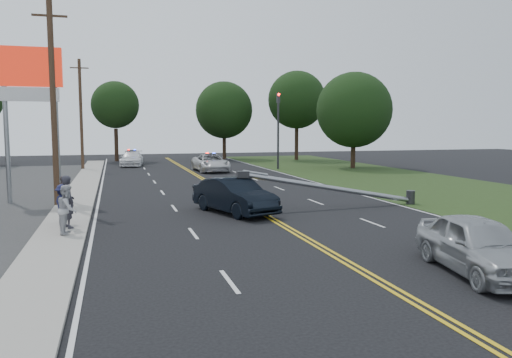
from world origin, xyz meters
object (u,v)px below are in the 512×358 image
object	(u,v)px
utility_pole_mid	(53,103)
emergency_a	(211,163)
crashed_sedan	(234,196)
bystander_c	(63,204)
utility_pole_far	(81,114)
bystander_d	(63,193)
traffic_signal	(278,124)
fallen_streetlight	(341,189)
waiting_sedan	(478,245)
bystander_b	(67,209)
emergency_b	(132,159)
pylon_sign	(30,87)
bystander_a	(68,202)

from	to	relation	value
utility_pole_mid	emergency_a	size ratio (longest dim) A/B	1.81
crashed_sedan	bystander_c	world-z (taller)	bystander_c
utility_pole_far	bystander_d	xyz separation A→B (m)	(0.45, -23.74, -4.17)
traffic_signal	emergency_a	world-z (taller)	traffic_signal
emergency_a	fallen_streetlight	bearing A→B (deg)	-86.06
waiting_sedan	bystander_b	size ratio (longest dim) A/B	2.60
emergency_a	bystander_c	bearing A→B (deg)	-117.07
fallen_streetlight	emergency_a	size ratio (longest dim) A/B	1.69
emergency_b	bystander_c	bearing A→B (deg)	-90.18
fallen_streetlight	bystander_d	world-z (taller)	fallen_streetlight
pylon_sign	emergency_b	distance (m)	24.92
crashed_sedan	bystander_b	world-z (taller)	bystander_b
utility_pole_far	bystander_c	size ratio (longest dim) A/B	6.43
emergency_a	bystander_b	size ratio (longest dim) A/B	3.13
bystander_a	emergency_b	bearing A→B (deg)	-31.15
waiting_sedan	emergency_a	distance (m)	32.42
fallen_streetlight	bystander_a	bearing A→B (deg)	-169.91
pylon_sign	waiting_sedan	bearing A→B (deg)	-51.92
utility_pole_mid	waiting_sedan	bearing A→B (deg)	-51.30
crashed_sedan	bystander_c	bearing A→B (deg)	167.90
fallen_streetlight	emergency_a	xyz separation A→B (m)	(-2.41, 21.27, -0.15)
bystander_b	bystander_d	bearing A→B (deg)	11.05
waiting_sedan	bystander_c	distance (m)	15.13
bystander_c	bystander_b	bearing A→B (deg)	163.54
waiting_sedan	emergency_b	xyz separation A→B (m)	(-7.61, 40.78, -0.04)
bystander_a	utility_pole_mid	bearing A→B (deg)	-15.57
pylon_sign	bystander_b	world-z (taller)	pylon_sign
utility_pole_mid	crashed_sedan	size ratio (longest dim) A/B	2.04
utility_pole_far	bystander_c	world-z (taller)	utility_pole_far
utility_pole_far	bystander_c	xyz separation A→B (m)	(0.73, -27.15, -4.19)
bystander_a	waiting_sedan	bearing A→B (deg)	-153.73
utility_pole_mid	bystander_d	bearing A→B (deg)	-75.62
utility_pole_mid	utility_pole_far	distance (m)	22.00
traffic_signal	bystander_b	xyz separation A→B (m)	(-16.41, -25.29, -3.20)
crashed_sedan	bystander_b	bearing A→B (deg)	-175.56
fallen_streetlight	utility_pole_far	xyz separation A→B (m)	(-13.39, 26.00, 4.17)
pylon_sign	bystander_a	bearing A→B (deg)	-74.20
fallen_streetlight	bystander_c	xyz separation A→B (m)	(-12.66, -1.15, -0.02)
utility_pole_mid	bystander_b	bearing A→B (deg)	-81.52
utility_pole_far	emergency_b	world-z (taller)	utility_pole_far
utility_pole_mid	bystander_c	xyz separation A→B (m)	(0.73, -5.15, -4.19)
utility_pole_mid	emergency_a	world-z (taller)	utility_pole_mid
pylon_sign	emergency_b	world-z (taller)	pylon_sign
crashed_sedan	emergency_a	world-z (taller)	crashed_sedan
waiting_sedan	utility_pole_far	bearing A→B (deg)	118.02
utility_pole_far	bystander_c	distance (m)	27.49
crashed_sedan	emergency_b	xyz separation A→B (m)	(-3.50, 29.79, -0.07)
bystander_b	emergency_b	bearing A→B (deg)	-1.44
bystander_d	emergency_b	bearing A→B (deg)	9.45
bystander_a	bystander_d	distance (m)	4.50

